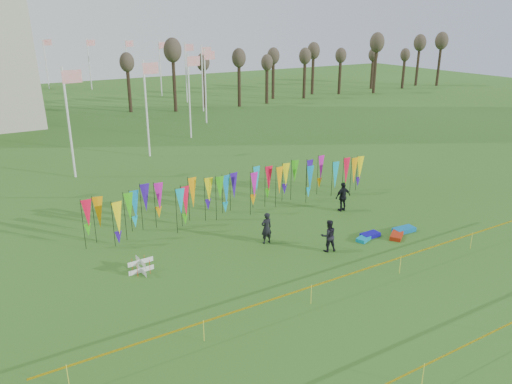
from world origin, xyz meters
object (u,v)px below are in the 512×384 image
kite_bag_turquoise (364,238)px  kite_bag_teal (404,230)px  box_kite (141,266)px  person_mid (328,236)px  kite_bag_blue (370,235)px  kite_bag_red (397,235)px  person_right (343,197)px  person_left (266,228)px

kite_bag_turquoise → kite_bag_teal: kite_bag_teal is taller
box_kite → person_mid: size_ratio=0.41×
person_mid → kite_bag_blue: (3.05, 0.16, -0.73)m
kite_bag_red → person_right: bearing=89.9°
box_kite → person_mid: person_mid is taller
box_kite → person_left: person_left is taller
person_left → kite_bag_turquoise: size_ratio=1.72×
box_kite → kite_bag_blue: (11.97, -2.48, -0.24)m
box_kite → person_right: person_right is taller
kite_bag_teal → box_kite: bearing=168.2°
box_kite → person_right: 13.25m
kite_bag_turquoise → box_kite: bearing=167.0°
person_right → kite_bag_turquoise: 4.37m
person_right → kite_bag_red: (-0.01, -4.54, -0.81)m
person_mid → person_right: bearing=-121.8°
person_right → kite_bag_turquoise: person_right is taller
person_left → kite_bag_red: bearing=155.4°
kite_bag_blue → kite_bag_red: 1.44m
kite_bag_red → kite_bag_teal: size_ratio=0.98×
person_mid → kite_bag_turquoise: (2.49, 0.01, -0.75)m
person_right → person_left: bearing=14.8°
box_kite → kite_bag_turquoise: (11.40, -2.63, -0.25)m
kite_bag_blue → kite_bag_teal: 2.14m
person_right → kite_bag_red: person_right is taller
person_right → kite_bag_blue: size_ratio=1.75×
person_left → kite_bag_red: person_left is taller
kite_bag_blue → person_mid: bearing=-176.9°
person_mid → person_right: (4.26, 3.92, 0.07)m
person_left → person_mid: bearing=132.9°
box_kite → person_left: size_ratio=0.41×
person_right → kite_bag_turquoise: size_ratio=1.85×
person_right → person_mid: bearing=44.1°
kite_bag_blue → person_left: bearing=156.9°
person_left → person_right: (6.46, 1.52, 0.06)m
person_left → kite_bag_red: size_ratio=1.39×
box_kite → kite_bag_blue: box_kite is taller
kite_bag_blue → kite_bag_red: (1.20, -0.78, 0.00)m
person_left → person_mid: (2.19, -2.40, -0.01)m
person_left → kite_bag_blue: person_left is taller
box_kite → kite_bag_blue: size_ratio=0.66×
person_left → person_mid: person_left is taller
person_mid → kite_bag_teal: size_ratio=1.34×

